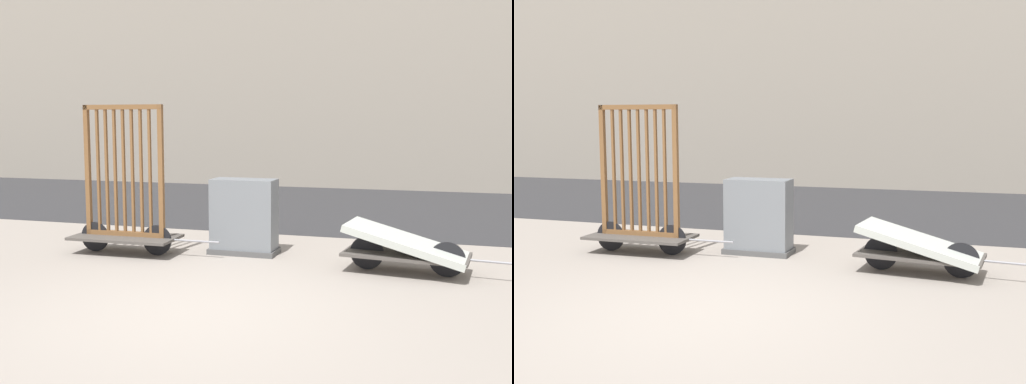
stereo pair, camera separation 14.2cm
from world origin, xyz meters
The scene contains 5 objects.
ground_plane centered at (0.00, 0.00, 0.00)m, with size 60.00×60.00×0.00m, color gray.
road_strip centered at (0.00, 8.22, 0.00)m, with size 56.00×7.62×0.01m.
bike_cart_with_bedframe centered at (-2.06, 2.28, 0.71)m, with size 2.31×0.80×2.24m.
bike_cart_with_mattress centered at (2.07, 2.28, 0.35)m, with size 2.33×1.00×0.65m.
utility_cabinet centered at (-0.34, 2.80, 0.52)m, with size 1.03×0.52×1.13m.
Camera 1 is at (2.40, -5.69, 1.99)m, focal length 42.00 mm.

